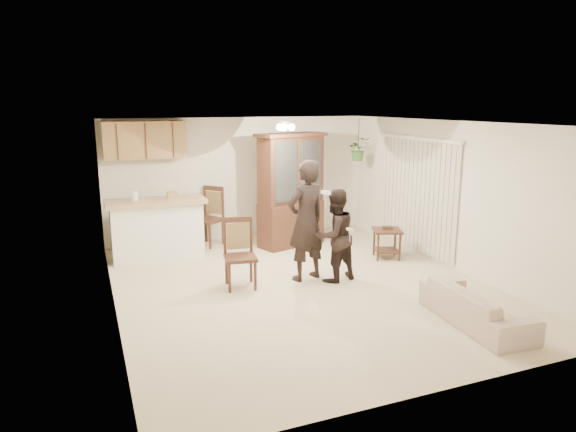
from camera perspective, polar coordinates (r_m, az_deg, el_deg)
name	(u,v)px	position (r m, az deg, el deg)	size (l,w,h in m)	color
floor	(302,286)	(8.05, 1.52, -7.76)	(6.50, 6.50, 0.00)	beige
ceiling	(303,123)	(7.56, 1.63, 10.31)	(5.50, 6.50, 0.02)	white
wall_back	(240,178)	(10.73, -5.35, 4.19)	(5.50, 0.02, 2.50)	white
wall_front	(441,272)	(5.00, 16.62, -5.95)	(5.50, 0.02, 2.50)	white
wall_left	(109,223)	(7.10, -19.24, -0.71)	(0.02, 6.50, 2.50)	white
wall_right	(451,195)	(9.14, 17.61, 2.22)	(0.02, 6.50, 2.50)	white
breakfast_bar	(157,231)	(9.63, -14.32, -1.65)	(1.60, 0.55, 1.00)	white
bar_top	(156,202)	(9.51, -14.50, 1.56)	(1.75, 0.70, 0.08)	tan
upper_cabinets	(145,140)	(10.09, -15.66, 8.12)	(1.50, 0.34, 0.70)	brown
vertical_blinds	(416,195)	(9.84, 14.08, 2.24)	(0.06, 2.30, 2.10)	beige
ceiling_fixture	(285,126)	(8.75, -0.33, 9.95)	(0.36, 0.36, 0.20)	#FFE8BF
hanging_plant	(358,149)	(10.78, 7.81, 7.38)	(0.43, 0.37, 0.48)	#345F26
plant_cord	(359,133)	(10.75, 7.86, 9.10)	(0.01, 0.01, 0.65)	black
sofa	(477,297)	(7.04, 20.24, -8.42)	(1.87, 0.73, 0.73)	beige
adult	(306,225)	(8.11, 2.03, -0.97)	(0.66, 0.43, 1.80)	black
child	(335,240)	(8.13, 5.20, -2.62)	(0.66, 0.51, 1.35)	black
china_hutch	(291,191)	(10.06, 0.33, 2.80)	(1.50, 0.92, 2.22)	#372014
side_table	(387,243)	(9.54, 10.92, -2.99)	(0.63, 0.63, 0.60)	#372014
chair_bar	(240,268)	(7.94, -5.30, -5.82)	(0.54, 0.54, 1.07)	#372014
chair_hutch_left	(208,229)	(10.31, -8.90, -1.46)	(0.73, 0.73, 1.16)	#372014
chair_hutch_right	(290,228)	(10.32, 0.18, -1.30)	(0.64, 0.64, 1.17)	#372014
controller_adult	(326,193)	(7.66, 4.23, 2.62)	(0.05, 0.17, 0.05)	white
controller_child	(350,229)	(7.82, 6.90, -1.49)	(0.04, 0.13, 0.04)	white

